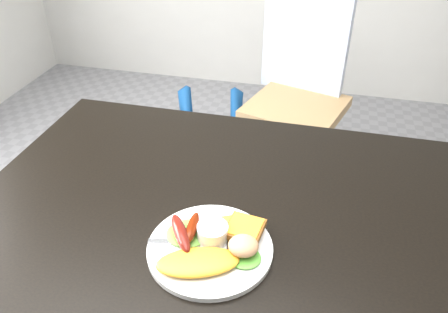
% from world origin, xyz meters
% --- Properties ---
extents(dining_table, '(1.20, 0.80, 0.04)m').
position_xyz_m(dining_table, '(0.00, 0.00, 0.73)').
color(dining_table, black).
rests_on(dining_table, ground).
extents(dining_chair, '(0.51, 0.51, 0.05)m').
position_xyz_m(dining_chair, '(0.07, 1.07, 0.45)').
color(dining_chair, '#AA8454').
rests_on(dining_chair, ground).
extents(person, '(0.68, 0.55, 1.64)m').
position_xyz_m(person, '(-0.23, 0.72, 0.82)').
color(person, '#164C8E').
rests_on(person, ground).
extents(plate, '(0.25, 0.25, 0.01)m').
position_xyz_m(plate, '(-0.01, -0.15, 0.76)').
color(plate, white).
rests_on(plate, dining_table).
extents(lettuce_left, '(0.12, 0.11, 0.01)m').
position_xyz_m(lettuce_left, '(-0.06, -0.13, 0.77)').
color(lettuce_left, '#70A538').
rests_on(lettuce_left, plate).
extents(lettuce_right, '(0.09, 0.08, 0.01)m').
position_xyz_m(lettuce_right, '(0.06, -0.17, 0.77)').
color(lettuce_right, '#409C1C').
rests_on(lettuce_right, plate).
extents(omelette, '(0.18, 0.13, 0.02)m').
position_xyz_m(omelette, '(-0.02, -0.21, 0.77)').
color(omelette, '#FAB33F').
rests_on(omelette, plate).
extents(sausage_a, '(0.08, 0.11, 0.03)m').
position_xyz_m(sausage_a, '(-0.07, -0.15, 0.78)').
color(sausage_a, '#631405').
rests_on(sausage_a, lettuce_left).
extents(sausage_b, '(0.03, 0.09, 0.02)m').
position_xyz_m(sausage_b, '(-0.05, -0.13, 0.78)').
color(sausage_b, '#650D05').
rests_on(sausage_b, lettuce_left).
extents(ramekin, '(0.08, 0.08, 0.04)m').
position_xyz_m(ramekin, '(-0.01, -0.13, 0.78)').
color(ramekin, white).
rests_on(ramekin, plate).
extents(toast_a, '(0.09, 0.09, 0.01)m').
position_xyz_m(toast_a, '(0.02, -0.10, 0.77)').
color(toast_a, brown).
rests_on(toast_a, plate).
extents(toast_b, '(0.08, 0.08, 0.01)m').
position_xyz_m(toast_b, '(0.05, -0.11, 0.78)').
color(toast_b, brown).
rests_on(toast_b, toast_a).
extents(potato_salad, '(0.06, 0.06, 0.03)m').
position_xyz_m(potato_salad, '(0.06, -0.16, 0.79)').
color(potato_salad, '#D0B78C').
rests_on(potato_salad, lettuce_right).
extents(fork, '(0.16, 0.05, 0.00)m').
position_xyz_m(fork, '(-0.05, -0.15, 0.76)').
color(fork, '#ADAFB7').
rests_on(fork, plate).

